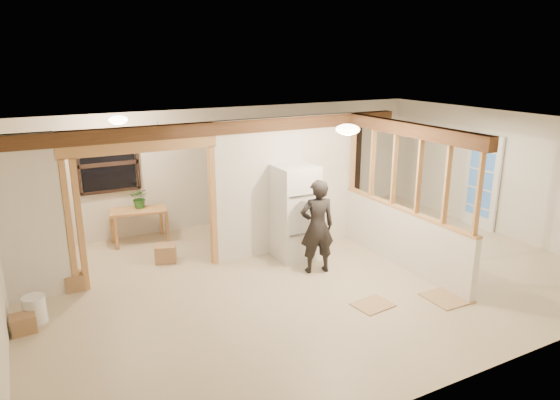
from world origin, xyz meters
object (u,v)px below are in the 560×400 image
shop_vac (26,254)px  bookshelf (340,167)px  refrigerator (295,212)px  woman (317,226)px  work_table (140,226)px

shop_vac → bookshelf: bearing=6.2°
shop_vac → bookshelf: (6.82, 0.74, 0.66)m
shop_vac → bookshelf: 6.89m
refrigerator → woman: bearing=-89.8°
refrigerator → work_table: bearing=138.2°
woman → bookshelf: bearing=-116.7°
refrigerator → work_table: 3.15m
work_table → shop_vac: size_ratio=1.57×
refrigerator → shop_vac: (-4.35, 1.48, -0.51)m
work_table → bookshelf: size_ratio=0.53×
refrigerator → work_table: (-2.32, 2.07, -0.52)m
refrigerator → bookshelf: bookshelf is taller
shop_vac → bookshelf: bookshelf is taller
work_table → refrigerator: bearing=-29.8°
work_table → woman: bearing=-38.5°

